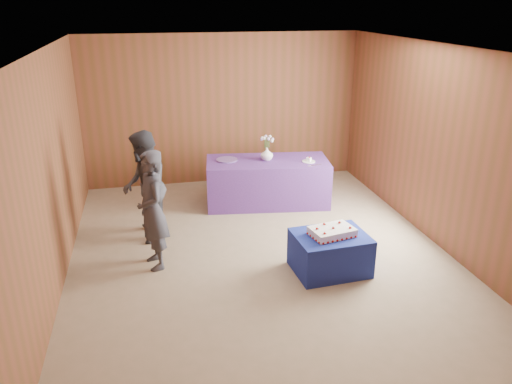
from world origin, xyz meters
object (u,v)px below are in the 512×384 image
object	(u,v)px
cake_table	(330,253)
sheet_cake	(332,232)
serving_table	(267,182)
vase	(267,154)
guest_right	(145,187)
guest_left	(152,211)

from	to	relation	value
cake_table	sheet_cake	world-z (taller)	sheet_cake
cake_table	serving_table	world-z (taller)	serving_table
sheet_cake	cake_table	bearing A→B (deg)	128.19
sheet_cake	vase	size ratio (longest dim) A/B	2.91
cake_table	guest_right	size ratio (longest dim) A/B	0.57
serving_table	vase	bearing A→B (deg)	109.94
cake_table	serving_table	xyz separation A→B (m)	(-0.23, 2.37, 0.12)
serving_table	vase	world-z (taller)	vase
serving_table	sheet_cake	xyz separation A→B (m)	(0.24, -2.38, 0.17)
cake_table	guest_right	bearing A→B (deg)	143.27
guest_left	guest_right	xyz separation A→B (m)	(-0.08, 0.82, 0.02)
serving_table	guest_left	distance (m)	2.63
serving_table	sheet_cake	distance (m)	2.40
serving_table	cake_table	bearing A→B (deg)	-76.59
vase	guest_right	world-z (taller)	guest_right
guest_left	serving_table	bearing A→B (deg)	119.26
cake_table	vase	distance (m)	2.49
guest_right	serving_table	bearing A→B (deg)	114.14
vase	guest_right	xyz separation A→B (m)	(-1.99, -0.96, -0.07)
vase	guest_left	distance (m)	2.61
sheet_cake	guest_left	xyz separation A→B (m)	(-2.15, 0.62, 0.22)
sheet_cake	vase	bearing A→B (deg)	84.60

